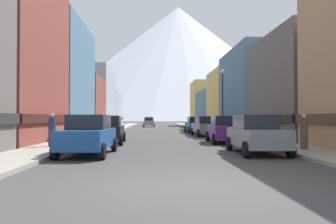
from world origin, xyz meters
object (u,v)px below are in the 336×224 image
Objects in this scene: car_driving_0 at (149,122)px; pedestrian_2 at (52,131)px; car_right_2 at (205,126)px; potted_plant_1 at (270,133)px; car_right_1 at (225,129)px; car_left_1 at (108,130)px; car_right_3 at (196,125)px; car_left_0 at (88,135)px; streetlamp_right at (222,92)px; potted_plant_0 at (57,136)px; car_right_0 at (256,134)px; pedestrian_1 at (97,125)px; pedestrian_0 at (304,133)px.

pedestrian_2 is at bearing -96.10° from car_driving_0.
car_right_2 is 8.28m from potted_plant_1.
car_right_1 is 3.25m from potted_plant_1.
car_left_1 and car_right_3 have the same top height.
car_driving_0 is at bearing 99.76° from car_right_2.
streetlamp_right is at bearing 58.55° from car_left_0.
car_right_2 is at bearing -80.24° from car_driving_0.
car_right_1 reaches higher than potted_plant_0.
car_right_0 is at bearing -30.44° from potted_plant_0.
streetlamp_right is (11.60, -2.47, 3.03)m from pedestrian_1.
pedestrian_2 is (-2.45, 2.95, 0.05)m from car_left_0.
car_right_1 is 39.91m from car_driving_0.
car_right_0 is (7.60, 0.25, 0.00)m from car_left_0.
pedestrian_1 is 12.24m from streetlamp_right.
car_right_2 is at bearing -13.46° from pedestrian_1.
streetlamp_right is at bearing 79.09° from car_right_1.
streetlamp_right is at bearing -12.03° from pedestrian_1.
car_right_3 is 5.50× the size of potted_plant_0.
car_right_1 is at bearing -82.23° from car_driving_0.
potted_plant_0 is 14.02m from potted_plant_1.
car_left_1 is 2.57× the size of pedestrian_2.
car_right_0 is 14.78m from car_right_2.
car_right_1 is 14.99m from car_right_3.
streetlamp_right reaches higher than car_left_0.
car_right_1 and car_right_2 have the same top height.
car_right_1 is at bearing 21.49° from pedestrian_2.
streetlamp_right reaches higher than potted_plant_0.
car_right_3 is (-0.00, 6.87, 0.00)m from car_right_2.
car_driving_0 is 2.60× the size of pedestrian_0.
car_right_1 is 2.65× the size of pedestrian_0.
potted_plant_1 is at bearing -77.56° from car_right_3.
car_right_2 is at bearing 63.16° from car_left_0.
car_left_1 is 7.60m from car_right_1.
car_right_2 is at bearing 99.68° from pedestrian_0.
car_right_0 reaches higher than potted_plant_0.
pedestrian_0 is at bearing -96.38° from potted_plant_1.
car_right_1 is 6.69m from pedestrian_0.
streetlamp_right reaches higher than car_right_3.
pedestrian_2 is (-10.05, 2.70, 0.05)m from car_right_0.
car_right_2 is 0.77× the size of streetlamp_right.
car_right_0 is 6.66m from car_right_1.
potted_plant_1 is at bearing -37.15° from pedestrian_1.
pedestrian_0 is at bearing -80.27° from car_driving_0.
potted_plant_0 is 15.31m from streetlamp_right.
car_left_0 is at bearing -90.00° from car_left_1.
pedestrian_0 reaches higher than car_right_2.
car_driving_0 is 0.75× the size of streetlamp_right.
car_right_2 is (7.60, 8.50, 0.00)m from car_left_1.
streetlamp_right is (12.35, 8.37, 3.46)m from potted_plant_0.
car_right_3 is 11.00m from pedestrian_1.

